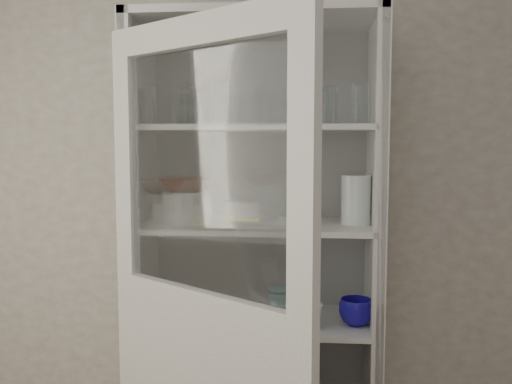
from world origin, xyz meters
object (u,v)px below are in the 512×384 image
Objects in this scene: goblet_2 at (257,108)px; mug_white at (309,316)px; plate_stack_back at (177,210)px; glass_platter at (243,220)px; goblet_3 at (304,106)px; yellow_trivet at (243,217)px; measuring_cups at (179,315)px; goblet_0 at (186,105)px; teal_jar at (279,301)px; pantry_cabinet at (257,294)px; goblet_1 at (204,108)px; white_canister at (174,299)px; white_ramekin at (243,208)px; cream_bowl at (187,199)px; grey_bowl_stack at (356,200)px; cupboard_door at (204,357)px; mug_teal at (280,302)px; plate_stack_front at (187,214)px; mug_blue at (356,312)px; terracotta_bowl at (187,185)px.

mug_white is (0.23, -0.25, -0.83)m from goblet_2.
plate_stack_back is 0.32m from glass_platter.
goblet_3 is at bearing 3.71° from goblet_2.
yellow_trivet reaches higher than glass_platter.
yellow_trivet is 1.75× the size of measuring_cups.
plate_stack_back is 1.49× the size of yellow_trivet.
mug_white is 0.54m from measuring_cups.
goblet_0 is 1.65× the size of mug_white.
teal_jar is at bearing 22.66° from yellow_trivet.
pantry_cabinet is 0.35m from measuring_cups.
goblet_1 is 1.56× the size of teal_jar.
mug_white is 0.84× the size of white_canister.
goblet_2 is at bearing 18.03° from white_canister.
white_ramekin is at bearing -157.34° from teal_jar.
goblet_0 is 0.61× the size of glass_platter.
cream_bowl is at bearing -172.17° from white_ramekin.
cupboard_door is at bearing -138.54° from grey_bowl_stack.
mug_white is (0.28, -0.13, -0.37)m from yellow_trivet.
plate_stack_front is at bearing -154.80° from mug_teal.
white_canister is (-0.07, 0.03, -0.37)m from plate_stack_front.
white_canister is at bearing -160.94° from mug_teal.
goblet_2 is 0.89× the size of goblet_3.
goblet_1 is at bearing 148.25° from yellow_trivet.
cream_bowl is at bearing 143.86° from cupboard_door.
goblet_1 is 1.63× the size of mug_teal.
white_canister is at bearing -167.08° from goblet_3.
measuring_cups is (-0.72, 0.00, -0.04)m from mug_blue.
pantry_cabinet is at bearing 51.47° from glass_platter.
cupboard_door is 12.81× the size of goblet_2.
cupboard_door is at bearing -71.39° from plate_stack_front.
terracotta_bowl is 2.16× the size of teal_jar.
pantry_cabinet is 0.34m from glass_platter.
goblet_0 is at bearing -155.59° from goblet_1.
white_ramekin is at bearing 7.83° from cream_bowl.
goblet_1 is at bearing 171.28° from teal_jar.
mug_white is (0.51, -0.10, -0.45)m from cream_bowl.
plate_stack_front reaches higher than measuring_cups.
cupboard_door reaches higher than goblet_1.
plate_stack_front is 0.55m from mug_teal.
glass_platter is at bearing 7.83° from cream_bowl.
plate_stack_front is at bearing 0.00° from terracotta_bowl.
yellow_trivet reaches higher than mug_blue.
teal_jar is 0.43m from measuring_cups.
goblet_2 is 0.68× the size of plate_stack_back.
goblet_3 is 0.68m from plate_stack_front.
terracotta_bowl is 2.56× the size of measuring_cups.
teal_jar is (-0.32, 0.06, -0.45)m from grey_bowl_stack.
goblet_0 is 1.11m from mug_blue.
mug_blue is (0.69, -0.04, -0.50)m from terracotta_bowl.
goblet_0 is 0.80× the size of terracotta_bowl.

